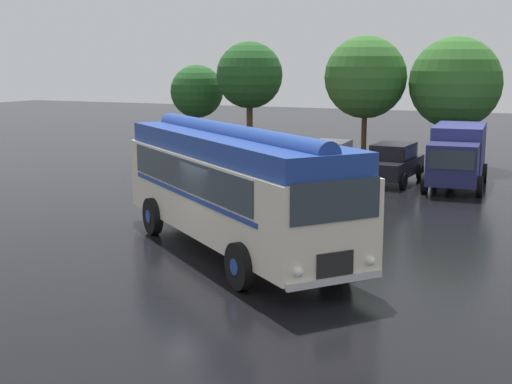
# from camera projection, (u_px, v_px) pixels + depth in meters

# --- Properties ---
(ground_plane) EXTENTS (120.00, 120.00, 0.00)m
(ground_plane) POSITION_uv_depth(u_px,v_px,m) (222.00, 256.00, 19.05)
(ground_plane) COLOR black
(vintage_bus) EXTENTS (9.45, 8.13, 3.49)m
(vintage_bus) POSITION_uv_depth(u_px,v_px,m) (233.00, 183.00, 19.20)
(vintage_bus) COLOR silver
(vintage_bus) RESTS_ON ground
(car_near_left) EXTENTS (2.27, 4.35, 1.66)m
(car_near_left) POSITION_uv_depth(u_px,v_px,m) (270.00, 156.00, 32.71)
(car_near_left) COLOR maroon
(car_near_left) RESTS_ON ground
(car_mid_left) EXTENTS (2.18, 4.31, 1.66)m
(car_mid_left) POSITION_uv_depth(u_px,v_px,m) (330.00, 160.00, 31.55)
(car_mid_left) COLOR #4C5156
(car_mid_left) RESTS_ON ground
(car_mid_right) EXTENTS (2.12, 4.28, 1.66)m
(car_mid_right) POSITION_uv_depth(u_px,v_px,m) (393.00, 163.00, 30.63)
(car_mid_right) COLOR black
(car_mid_right) RESTS_ON ground
(box_van) EXTENTS (2.67, 5.90, 2.50)m
(box_van) POSITION_uv_depth(u_px,v_px,m) (457.00, 154.00, 29.61)
(box_van) COLOR navy
(box_van) RESTS_ON ground
(tree_far_left) EXTENTS (3.08, 3.08, 4.96)m
(tree_far_left) POSITION_uv_depth(u_px,v_px,m) (197.00, 91.00, 41.60)
(tree_far_left) COLOR #4C3823
(tree_far_left) RESTS_ON ground
(tree_left_of_centre) EXTENTS (3.62, 3.62, 6.23)m
(tree_left_of_centre) POSITION_uv_depth(u_px,v_px,m) (251.00, 76.00, 38.81)
(tree_left_of_centre) COLOR #4C3823
(tree_left_of_centre) RESTS_ON ground
(tree_centre) EXTENTS (4.11, 4.11, 6.42)m
(tree_centre) POSITION_uv_depth(u_px,v_px,m) (364.00, 76.00, 35.63)
(tree_centre) COLOR #4C3823
(tree_centre) RESTS_ON ground
(tree_right_of_centre) EXTENTS (4.47, 4.47, 6.35)m
(tree_right_of_centre) POSITION_uv_depth(u_px,v_px,m) (454.00, 84.00, 34.59)
(tree_right_of_centre) COLOR #4C3823
(tree_right_of_centre) RESTS_ON ground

